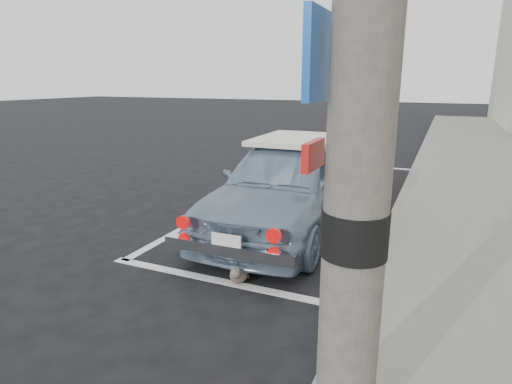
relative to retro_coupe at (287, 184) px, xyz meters
The scene contains 7 objects.
ground 1.60m from the retro_coupe, 108.62° to the right, with size 80.00×80.00×0.00m, color black.
sidewalk 2.87m from the retro_coupe, 12.75° to the left, with size 2.80×40.00×0.15m, color slate.
pline_rear 1.99m from the retro_coupe, 88.94° to the right, with size 3.00×0.12×0.01m, color silver.
pline_front 5.16m from the retro_coupe, 89.61° to the left, with size 3.00×0.12×0.01m, color silver.
pline_side 2.22m from the retro_coupe, 130.14° to the left, with size 0.12×7.00×0.01m, color silver.
retro_coupe is the anchor object (origin of this frame).
cat 1.90m from the retro_coupe, 86.19° to the right, with size 0.24×0.43×0.23m.
Camera 1 is at (2.43, -4.15, 2.08)m, focal length 30.00 mm.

